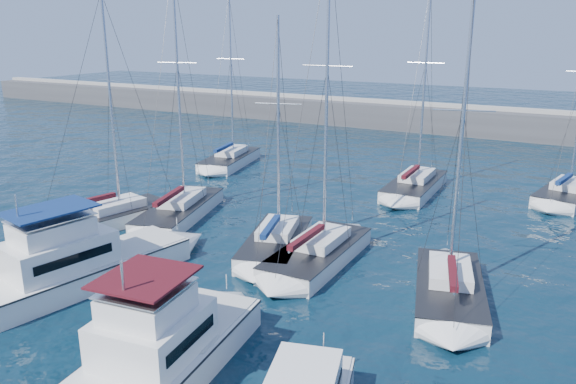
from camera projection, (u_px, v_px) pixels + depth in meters
The scene contains 12 objects.
ground at pixel (165, 302), 26.36m from camera, with size 220.00×220.00×0.00m, color black.
breakwater at pixel (439, 122), 70.00m from camera, with size 160.00×6.00×4.45m.
motor_yacht_port_inner at pixel (76, 264), 27.80m from camera, with size 5.52×11.11×4.69m.
motor_yacht_stbd_inner at pixel (164, 346), 20.69m from camera, with size 4.65×8.60×4.69m.
sailboat_mid_a at pixel (110, 217), 36.68m from camera, with size 4.90×8.59×14.81m.
sailboat_mid_b at pixel (180, 210), 38.02m from camera, with size 5.25×9.47×16.47m.
sailboat_mid_c at pixel (276, 243), 32.29m from camera, with size 4.97×8.15×13.40m.
sailboat_mid_d at pixel (318, 253), 30.74m from camera, with size 3.19×8.28×16.95m.
sailboat_mid_e at pixel (449, 289), 26.55m from camera, with size 4.94×8.34×14.19m.
sailboat_back_a at pixel (230, 159), 52.66m from camera, with size 4.58×8.74×15.56m.
sailboat_back_b at pixel (415, 185), 43.97m from camera, with size 3.25×8.70×15.85m.
sailboat_back_c at pixel (566, 194), 41.62m from camera, with size 4.48×7.60×15.07m.
Camera 1 is at (16.39, -18.25, 12.40)m, focal length 35.00 mm.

